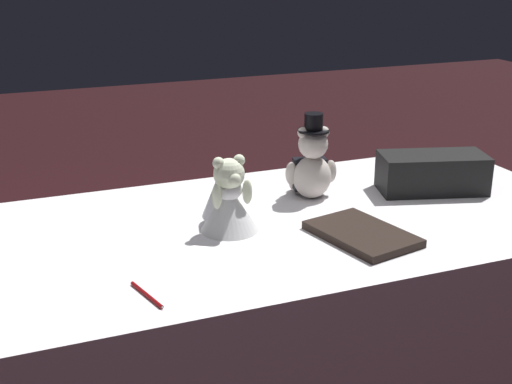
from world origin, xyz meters
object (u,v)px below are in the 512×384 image
Objects in this scene: teddy_bear_groom at (312,166)px; guestbook at (362,234)px; signing_pen at (148,296)px; gift_case_black at (432,173)px; teddy_bear_bride at (227,198)px.

guestbook is (0.02, 0.36, -0.09)m from teddy_bear_groom.
teddy_bear_groom reaches higher than signing_pen.
teddy_bear_bride is at bearing 4.17° from gift_case_black.
teddy_bear_bride is at bearing -133.65° from signing_pen.
teddy_bear_bride is 1.46× the size of signing_pen.
teddy_bear_groom is 0.41m from gift_case_black.
teddy_bear_bride reaches higher than gift_case_black.
guestbook is (-0.32, 0.21, -0.08)m from teddy_bear_bride.
gift_case_black is 0.49m from guestbook.
gift_case_black is at bearing -159.90° from guestbook.
signing_pen is (0.65, 0.48, -0.10)m from teddy_bear_groom.
teddy_bear_bride is 0.46m from signing_pen.
teddy_bear_groom is 0.82m from signing_pen.
signing_pen is at bearing 46.35° from teddy_bear_bride.
guestbook reaches higher than signing_pen.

